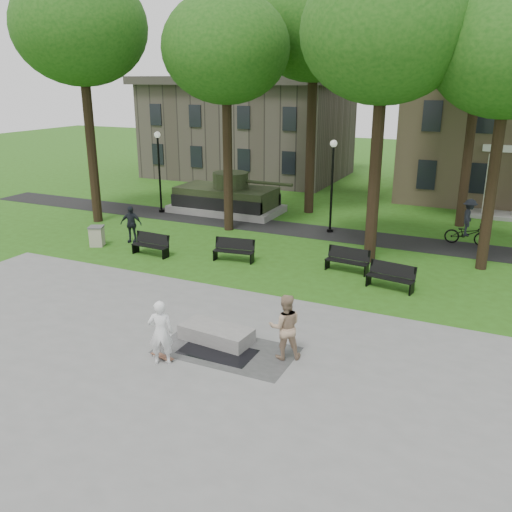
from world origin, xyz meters
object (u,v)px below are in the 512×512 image
(concrete_block, at_px, (216,334))
(cyclist, at_px, (468,226))
(skateboarder, at_px, (161,332))
(friend_watching, at_px, (285,327))
(park_bench_0, at_px, (151,244))
(trash_bin, at_px, (97,236))

(concrete_block, distance_m, cyclist, 15.19)
(skateboarder, bearing_deg, cyclist, -139.58)
(friend_watching, xyz_separation_m, park_bench_0, (-9.05, 6.29, -0.45))
(concrete_block, relative_size, park_bench_0, 1.21)
(concrete_block, xyz_separation_m, trash_bin, (-9.98, 6.29, 0.24))
(concrete_block, height_order, cyclist, cyclist)
(skateboarder, height_order, trash_bin, skateboarder)
(skateboarder, relative_size, cyclist, 0.84)
(friend_watching, bearing_deg, park_bench_0, -63.20)
(park_bench_0, bearing_deg, cyclist, 34.25)
(park_bench_0, distance_m, trash_bin, 3.19)
(friend_watching, relative_size, park_bench_0, 1.05)
(cyclist, bearing_deg, skateboarder, 156.57)
(concrete_block, bearing_deg, park_bench_0, 137.55)
(friend_watching, bearing_deg, cyclist, -133.19)
(skateboarder, relative_size, trash_bin, 1.96)
(concrete_block, distance_m, park_bench_0, 9.21)
(friend_watching, xyz_separation_m, trash_bin, (-12.24, 6.38, -0.49))
(park_bench_0, height_order, trash_bin, park_bench_0)
(skateboarder, xyz_separation_m, park_bench_0, (-6.08, 8.05, -0.44))
(skateboarder, xyz_separation_m, cyclist, (6.68, 15.79, -0.05))
(trash_bin, bearing_deg, concrete_block, -32.24)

